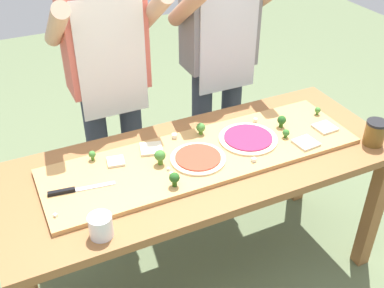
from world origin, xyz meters
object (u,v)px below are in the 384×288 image
at_px(cheese_crumble_b, 255,120).
at_px(cheese_crumble_d, 169,169).
at_px(cook_left, 108,70).
at_px(cook_right, 220,48).
at_px(broccoli_floret_back_mid, 282,120).
at_px(cheese_crumble_f, 55,215).
at_px(broccoli_floret_back_left, 201,128).
at_px(flour_cup, 101,227).
at_px(pizza_slice_far_right, 306,143).
at_px(pizza_whole_tomato_red, 198,158).
at_px(broccoli_floret_center_left, 92,155).
at_px(broccoli_floret_center_right, 318,110).
at_px(prep_table, 201,177).
at_px(pizza_whole_beet_magenta, 248,138).
at_px(pizza_slice_center, 116,161).
at_px(broccoli_floret_front_right, 286,133).
at_px(broccoli_floret_front_left, 174,178).
at_px(broccoli_floret_front_mid, 160,156).
at_px(sauce_jar, 375,133).
at_px(chefs_knife, 72,190).
at_px(cheese_crumble_a, 171,174).
at_px(cheese_crumble_c, 254,160).
at_px(pizza_slice_near_left, 151,149).
at_px(cheese_crumble_e, 174,136).

xyz_separation_m(cheese_crumble_b, cheese_crumble_d, (-0.55, -0.18, -0.00)).
bearing_deg(cook_left, cook_right, 0.00).
height_order(broccoli_floret_back_mid, cheese_crumble_f, broccoli_floret_back_mid).
relative_size(broccoli_floret_back_left, flour_cup, 0.64).
bearing_deg(pizza_slice_far_right, cheese_crumble_f, 179.77).
distance_m(pizza_whole_tomato_red, broccoli_floret_center_left, 0.47).
height_order(pizza_whole_tomato_red, broccoli_floret_center_right, broccoli_floret_center_right).
bearing_deg(prep_table, pizza_whole_tomato_red, -140.12).
relative_size(pizza_whole_beet_magenta, pizza_slice_center, 3.77).
relative_size(broccoli_floret_front_right, cheese_crumble_d, 3.62).
bearing_deg(broccoli_floret_front_left, cheese_crumble_f, 177.02).
relative_size(broccoli_floret_center_left, broccoli_floret_front_right, 1.04).
xyz_separation_m(broccoli_floret_center_left, broccoli_floret_front_mid, (0.26, -0.16, 0.02)).
height_order(cheese_crumble_f, sauce_jar, sauce_jar).
xyz_separation_m(broccoli_floret_back_mid, cheese_crumble_b, (-0.09, 0.10, -0.03)).
xyz_separation_m(prep_table, cook_right, (0.41, 0.61, 0.33)).
bearing_deg(broccoli_floret_back_left, pizza_whole_beet_magenta, -38.40).
xyz_separation_m(pizza_slice_center, broccoli_floret_front_left, (0.17, -0.26, 0.03)).
height_order(prep_table, broccoli_floret_back_mid, broccoli_floret_back_mid).
bearing_deg(prep_table, broccoli_floret_back_left, 64.25).
xyz_separation_m(broccoli_floret_center_left, cheese_crumble_d, (0.28, -0.21, -0.02)).
distance_m(chefs_knife, cheese_crumble_f, 0.15).
bearing_deg(broccoli_floret_back_mid, cheese_crumble_b, 131.89).
distance_m(broccoli_floret_back_mid, flour_cup, 1.06).
bearing_deg(broccoli_floret_center_left, sauce_jar, -18.29).
relative_size(cheese_crumble_a, flour_cup, 0.14).
relative_size(cheese_crumble_c, cheese_crumble_f, 1.48).
xyz_separation_m(chefs_knife, flour_cup, (0.04, -0.27, 0.01)).
bearing_deg(cheese_crumble_c, pizza_slice_near_left, 143.48).
bearing_deg(cheese_crumble_f, cheese_crumble_a, 5.53).
height_order(chefs_knife, flour_cup, flour_cup).
bearing_deg(broccoli_floret_front_right, sauce_jar, -28.29).
bearing_deg(pizza_slice_near_left, prep_table, -36.91).
xyz_separation_m(broccoli_floret_back_mid, cook_left, (-0.69, 0.56, 0.17)).
distance_m(broccoli_floret_front_mid, cook_left, 0.62).
bearing_deg(cheese_crumble_b, broccoli_floret_front_right, -74.08).
distance_m(broccoli_floret_center_right, cheese_crumble_e, 0.76).
bearing_deg(broccoli_floret_front_mid, cheese_crumble_e, 49.79).
distance_m(pizza_whole_beet_magenta, broccoli_floret_center_left, 0.73).
xyz_separation_m(chefs_knife, broccoli_floret_front_mid, (0.40, 0.02, 0.04)).
bearing_deg(pizza_slice_center, pizza_whole_beet_magenta, -8.48).
xyz_separation_m(broccoli_floret_front_mid, cheese_crumble_e, (0.14, 0.17, -0.03)).
bearing_deg(pizza_slice_far_right, broccoli_floret_center_right, 42.10).
relative_size(pizza_slice_far_right, cook_right, 0.06).
bearing_deg(chefs_knife, cheese_crumble_e, 19.07).
bearing_deg(cheese_crumble_e, flour_cup, -137.14).
distance_m(chefs_knife, cheese_crumble_e, 0.57).
bearing_deg(broccoli_floret_back_mid, broccoli_floret_center_right, 4.90).
relative_size(broccoli_floret_center_right, broccoli_floret_center_left, 0.93).
relative_size(broccoli_floret_front_mid, cheese_crumble_c, 4.00).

